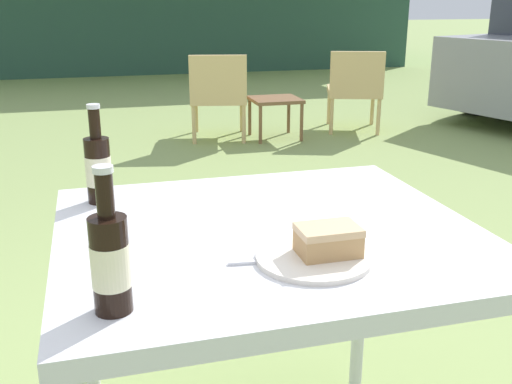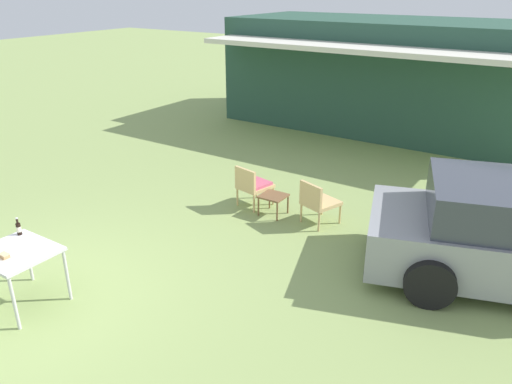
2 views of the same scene
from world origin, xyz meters
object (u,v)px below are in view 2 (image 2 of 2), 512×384
object	(u,v)px
patio_table	(17,256)
cake_on_plate	(4,256)
wicker_chair_cushioned	(253,184)
garden_side_table	(273,198)
wicker_chair_plain	(318,201)
cola_bottle_near	(19,228)

from	to	relation	value
patio_table	cake_on_plate	bearing A→B (deg)	-74.78
wicker_chair_cushioned	garden_side_table	world-z (taller)	wicker_chair_cushioned
wicker_chair_cushioned	cake_on_plate	bearing A→B (deg)	92.80
garden_side_table	cake_on_plate	world-z (taller)	cake_on_plate
wicker_chair_plain	cake_on_plate	size ratio (longest dim) A/B	3.45
wicker_chair_plain	cola_bottle_near	size ratio (longest dim) A/B	3.19
garden_side_table	cake_on_plate	size ratio (longest dim) A/B	1.95
garden_side_table	cake_on_plate	bearing A→B (deg)	-106.11
garden_side_table	cola_bottle_near	size ratio (longest dim) A/B	1.80
cake_on_plate	cola_bottle_near	bearing A→B (deg)	130.64
patio_table	cola_bottle_near	bearing A→B (deg)	141.27
wicker_chair_plain	cola_bottle_near	bearing A→B (deg)	76.95
wicker_chair_cushioned	wicker_chair_plain	bearing A→B (deg)	-168.72
garden_side_table	wicker_chair_cushioned	bearing A→B (deg)	168.07
wicker_chair_cushioned	cola_bottle_near	world-z (taller)	cola_bottle_near
patio_table	cola_bottle_near	xyz separation A→B (m)	(-0.34, 0.27, 0.16)
patio_table	wicker_chair_cushioned	bearing A→B (deg)	79.57
garden_side_table	patio_table	world-z (taller)	patio_table
cola_bottle_near	garden_side_table	bearing A→B (deg)	66.67
cake_on_plate	cola_bottle_near	xyz separation A→B (m)	(-0.39, 0.46, 0.07)
wicker_chair_plain	wicker_chair_cushioned	bearing A→B (deg)	18.54
wicker_chair_cushioned	wicker_chair_plain	size ratio (longest dim) A/B	1.00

